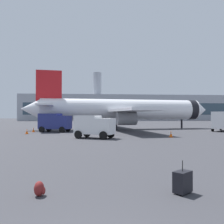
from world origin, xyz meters
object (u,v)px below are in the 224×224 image
(service_truck, at_px, (55,122))
(safety_cone_mid, at_px, (75,127))
(rolling_suitcase, at_px, (183,182))
(traveller_backpack, at_px, (40,189))
(airplane_at_gate, at_px, (122,110))
(safety_cone_outer, at_px, (27,131))
(safety_cone_near, at_px, (33,130))
(safety_cone_far, at_px, (171,134))
(cargo_van, at_px, (94,125))

(service_truck, relative_size, safety_cone_mid, 7.58)
(rolling_suitcase, xyz_separation_m, traveller_backpack, (-4.72, 0.15, -0.16))
(airplane_at_gate, bearing_deg, safety_cone_mid, 161.73)
(airplane_at_gate, bearing_deg, safety_cone_outer, -145.75)
(airplane_at_gate, xyz_separation_m, traveller_backpack, (-7.50, -36.51, -3.42))
(airplane_at_gate, relative_size, safety_cone_mid, 51.68)
(airplane_at_gate, distance_m, safety_cone_near, 16.32)
(safety_cone_far, distance_m, safety_cone_outer, 19.58)
(safety_cone_near, xyz_separation_m, safety_cone_outer, (-0.02, -3.84, -0.00))
(cargo_van, xyz_separation_m, safety_cone_outer, (-9.29, 7.04, -1.10))
(cargo_van, bearing_deg, airplane_at_gate, 72.27)
(airplane_at_gate, xyz_separation_m, service_truck, (-11.49, -6.21, -2.05))
(safety_cone_mid, xyz_separation_m, safety_cone_outer, (-5.86, -12.98, 0.01))
(safety_cone_mid, bearing_deg, cargo_van, -80.29)
(cargo_van, xyz_separation_m, safety_cone_mid, (-3.42, 20.02, -1.11))
(airplane_at_gate, distance_m, safety_cone_outer, 18.15)
(airplane_at_gate, height_order, safety_cone_far, airplane_at_gate)
(traveller_backpack, bearing_deg, airplane_at_gate, 78.39)
(safety_cone_far, bearing_deg, airplane_at_gate, 102.35)
(safety_cone_mid, height_order, safety_cone_far, safety_cone_far)
(service_truck, height_order, safety_cone_near, service_truck)
(safety_cone_far, xyz_separation_m, safety_cone_outer, (-18.41, 6.67, -0.04))
(safety_cone_near, bearing_deg, service_truck, -0.07)
(cargo_van, height_order, safety_cone_far, cargo_van)
(safety_cone_far, xyz_separation_m, traveller_backpack, (-11.16, -19.80, -0.16))
(safety_cone_near, distance_m, safety_cone_outer, 3.84)
(safety_cone_outer, bearing_deg, safety_cone_near, 89.76)
(service_truck, xyz_separation_m, safety_cone_outer, (-3.26, -3.83, -1.25))
(safety_cone_near, bearing_deg, rolling_suitcase, -68.57)
(rolling_suitcase, bearing_deg, safety_cone_far, 72.11)
(safety_cone_far, height_order, traveller_backpack, safety_cone_far)
(safety_cone_far, relative_size, rolling_suitcase, 0.73)
(safety_cone_mid, xyz_separation_m, safety_cone_far, (12.55, -19.64, 0.05))
(service_truck, height_order, safety_cone_far, service_truck)
(safety_cone_near, bearing_deg, traveller_backpack, -76.58)
(safety_cone_far, bearing_deg, safety_cone_near, 150.27)
(service_truck, bearing_deg, airplane_at_gate, 28.39)
(service_truck, height_order, safety_cone_outer, service_truck)
(traveller_backpack, bearing_deg, safety_cone_far, 60.59)
(airplane_at_gate, bearing_deg, cargo_van, -107.73)
(rolling_suitcase, bearing_deg, safety_cone_near, 111.43)
(safety_cone_outer, relative_size, rolling_suitcase, 0.65)
(safety_cone_mid, relative_size, safety_cone_far, 0.87)
(safety_cone_near, relative_size, safety_cone_outer, 1.01)
(safety_cone_mid, bearing_deg, safety_cone_outer, -114.30)
(service_truck, relative_size, safety_cone_outer, 7.30)
(cargo_van, distance_m, safety_cone_outer, 11.70)
(service_truck, bearing_deg, rolling_suitcase, -74.03)
(service_truck, relative_size, traveller_backpack, 10.93)
(safety_cone_near, xyz_separation_m, traveller_backpack, (7.23, -30.30, -0.13))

